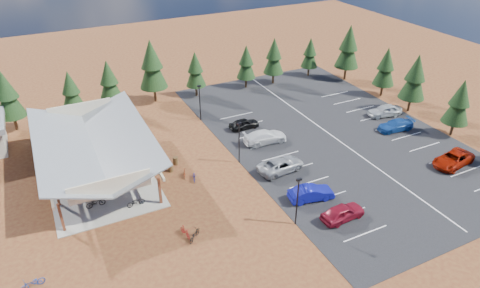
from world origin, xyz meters
The scene contains 43 objects.
ground centered at (0.00, 0.00, 0.00)m, with size 140.00×140.00×0.00m, color #562616.
asphalt_lot centered at (18.50, 3.00, 0.02)m, with size 27.00×44.00×0.04m, color black.
concrete_pad centered at (-10.00, 7.00, 0.05)m, with size 10.60×18.60×0.10m, color gray.
bike_pavilion centered at (-10.00, 7.00, 3.82)m, with size 11.65×19.40×4.97m.
lamp_post_0 centered at (5.00, -10.00, 2.98)m, with size 0.50×0.25×5.14m.
lamp_post_1 centered at (5.00, 2.00, 2.98)m, with size 0.50×0.25×5.14m.
lamp_post_2 centered at (5.00, 14.00, 2.98)m, with size 0.50×0.25×5.14m.
trash_bin_0 centered at (-2.68, 3.71, 0.45)m, with size 0.60×0.60×0.90m, color #4F381C.
trash_bin_1 centered at (-1.71, 4.88, 0.45)m, with size 0.60×0.60×0.90m, color #4F381C.
pine_1 centered at (-17.79, 22.22, 4.96)m, with size 3.49×3.49×8.13m.
pine_2 centered at (-10.27, 21.82, 4.30)m, with size 3.03×3.03×7.05m.
pine_3 centered at (-5.11, 22.33, 4.59)m, with size 3.23×3.23×7.53m.
pine_4 centered at (1.27, 22.90, 5.76)m, with size 4.04×4.04×9.42m.
pine_5 centered at (7.55, 22.06, 4.28)m, with size 3.01×3.01×7.02m.
pine_6 centered at (15.89, 21.68, 4.24)m, with size 2.98×2.98×6.95m.
pine_7 centered at (20.68, 21.30, 4.63)m, with size 3.26×3.26×7.58m.
pine_8 centered at (27.87, 21.62, 4.01)m, with size 2.82×2.82×6.57m.
pine_10 centered at (32.43, -4.16, 4.63)m, with size 3.26×3.26×7.59m.
pine_11 centered at (32.86, 3.63, 5.13)m, with size 3.60×3.60×8.39m.
pine_12 centered at (33.18, 9.58, 4.63)m, with size 3.26×3.26×7.59m.
pine_13 centered at (32.40, 17.52, 5.58)m, with size 3.92×3.92×9.13m.
bike_0 centered at (-11.36, 0.83, 0.59)m, with size 0.66×1.88×0.99m, color black.
bike_1 centered at (-12.39, 3.50, 0.62)m, with size 0.49×1.72×1.04m, color gray.
bike_2 centered at (-11.48, 10.81, 0.57)m, with size 0.63×1.80×0.95m, color #264692.
bike_3 centered at (-12.12, 13.18, 0.65)m, with size 0.51×1.82×1.09m, color maroon.
bike_4 centered at (-7.77, -0.80, 0.57)m, with size 0.62×1.79×0.94m, color black.
bike_5 centered at (-8.69, 4.08, 0.66)m, with size 0.53×1.86×1.12m, color #A0A4A8.
bike_6 centered at (-8.24, 10.19, 0.50)m, with size 0.53×1.53×0.80m, color navy.
bike_7 centered at (-6.50, 11.27, 0.66)m, with size 0.53×1.86×1.12m, color maroon.
bike_10 centered at (-17.61, -7.31, 0.50)m, with size 0.66×1.89×0.99m, color navy.
bike_11 centered at (-4.85, -6.96, 0.51)m, with size 0.48×1.70×1.02m, color #9D1112.
bike_12 centered at (-4.25, -7.73, 0.48)m, with size 0.64×1.83×0.96m, color black.
bike_14 centered at (-0.91, 1.02, 0.41)m, with size 0.54×1.54×0.81m, color navy.
bike_15 centered at (-1.67, 2.05, 0.44)m, with size 0.42×1.47×0.88m, color maroon.
bike_16 centered at (-2.99, 5.70, 0.41)m, with size 0.54×1.55×0.81m, color black.
car_0 centered at (9.38, -11.36, 0.81)m, with size 1.81×4.50×1.53m, color maroon.
car_1 centered at (8.40, -7.53, 0.81)m, with size 1.62×4.65×1.53m, color #101391.
car_2 centered at (8.38, -1.67, 0.80)m, with size 2.52×5.47×1.52m, color gray.
car_3 centered at (9.93, 4.69, 0.84)m, with size 2.23×5.49×1.59m, color silver.
car_4 centered at (9.25, 9.16, 0.73)m, with size 1.62×4.02×1.37m, color black.
car_6 centered at (26.60, -9.34, 0.80)m, with size 2.51×5.44×1.51m, color #891303.
car_7 centered at (26.84, -0.05, 0.74)m, with size 1.97×4.86×1.41m, color #174391.
car_8 centered at (28.54, 3.84, 0.85)m, with size 1.91×4.74×1.61m, color #ADB2B6.
Camera 1 is at (-13.40, -35.50, 26.72)m, focal length 32.00 mm.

